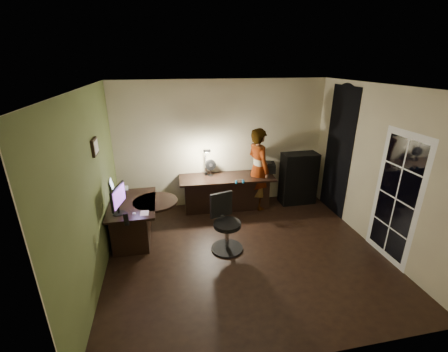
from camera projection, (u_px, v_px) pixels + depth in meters
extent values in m
cube|color=black|center=(245.00, 252.00, 5.08)|extent=(4.50, 4.00, 0.01)
cube|color=silver|center=(250.00, 87.00, 4.10)|extent=(4.50, 4.00, 0.01)
cube|color=#C0B690|center=(222.00, 145.00, 6.42)|extent=(4.50, 0.01, 2.70)
cube|color=#C0B690|center=(305.00, 257.00, 2.76)|extent=(4.50, 0.01, 2.70)
cube|color=#C0B690|center=(91.00, 190.00, 4.17)|extent=(0.01, 4.00, 2.70)
cube|color=#C0B690|center=(377.00, 168.00, 5.01)|extent=(0.01, 4.00, 2.70)
cube|color=#515F2F|center=(92.00, 190.00, 4.18)|extent=(0.00, 4.00, 2.70)
cube|color=black|center=(338.00, 152.00, 6.07)|extent=(0.01, 0.90, 2.60)
cube|color=white|center=(396.00, 199.00, 4.61)|extent=(0.02, 0.92, 2.10)
cube|color=black|center=(95.00, 147.00, 4.41)|extent=(0.04, 0.30, 0.25)
cube|color=black|center=(135.00, 221.00, 5.32)|extent=(0.79, 1.27, 0.73)
cube|color=black|center=(227.00, 193.00, 6.44)|extent=(2.02, 0.78, 0.75)
cube|color=black|center=(298.00, 178.00, 6.67)|extent=(0.77, 0.39, 1.16)
cube|color=silver|center=(120.00, 192.00, 5.53)|extent=(0.25, 0.22, 0.10)
cube|color=silver|center=(120.00, 184.00, 5.48)|extent=(0.33, 0.31, 0.21)
cube|color=black|center=(118.00, 204.00, 4.78)|extent=(0.22, 0.53, 0.35)
ellipsoid|color=silver|center=(134.00, 214.00, 4.81)|extent=(0.07, 0.09, 0.03)
cube|color=black|center=(156.00, 203.00, 5.18)|extent=(0.10, 0.14, 0.01)
cube|color=black|center=(131.00, 212.00, 4.89)|extent=(0.09, 0.14, 0.01)
cylinder|color=black|center=(126.00, 219.00, 4.48)|extent=(0.10, 0.10, 0.20)
cube|color=silver|center=(144.00, 213.00, 4.84)|extent=(0.13, 0.19, 0.01)
cube|color=black|center=(211.00, 168.00, 6.32)|extent=(0.24, 0.15, 0.36)
cube|color=navy|center=(240.00, 181.00, 5.96)|extent=(0.19, 0.10, 0.09)
cube|color=black|center=(264.00, 167.00, 6.59)|extent=(0.54, 0.46, 0.21)
cube|color=black|center=(206.00, 160.00, 6.29)|extent=(0.24, 0.33, 0.66)
cube|color=black|center=(227.00, 224.00, 4.98)|extent=(0.68, 0.68, 0.98)
imported|color=#D8A88C|center=(258.00, 169.00, 6.36)|extent=(0.58, 0.72, 1.76)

